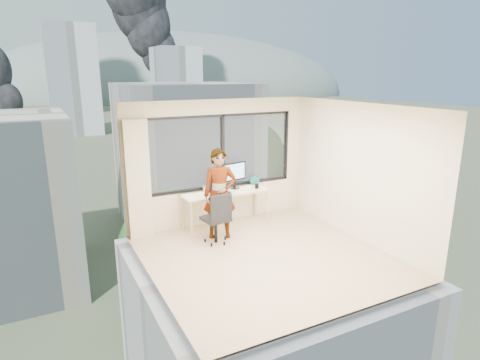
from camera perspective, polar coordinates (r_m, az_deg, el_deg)
floor at (r=7.22m, az=3.69°, el=-10.70°), size 4.00×4.00×0.01m
ceiling at (r=6.53m, az=4.07°, el=10.34°), size 4.00×4.00×0.01m
wall_front at (r=5.23m, az=15.23°, el=-5.95°), size 4.00×0.01×2.60m
wall_left at (r=6.02m, az=-12.73°, el=-3.04°), size 0.01×4.00×2.60m
wall_right at (r=7.94m, az=16.35°, el=1.09°), size 0.01×4.00×2.60m
window_wall at (r=8.46m, az=-2.79°, el=4.05°), size 3.30×0.16×1.55m
curtain at (r=7.88m, az=-14.19°, el=-0.00°), size 0.45×0.14×2.30m
desk at (r=8.43m, az=-2.05°, el=-4.06°), size 1.80×0.60×0.75m
chair at (r=7.58m, az=-3.47°, el=-5.25°), size 0.57×0.57×1.01m
person at (r=7.73m, az=-2.87°, el=-1.98°), size 0.74×0.61×1.75m
monitor at (r=8.48m, az=-0.80°, el=0.68°), size 0.57×0.22×0.56m
game_console at (r=8.43m, az=-4.21°, el=-1.15°), size 0.35×0.30×0.08m
laptop at (r=8.20m, az=-2.91°, el=-0.98°), size 0.39×0.41×0.25m
cellphone at (r=8.20m, az=-2.05°, el=-1.83°), size 0.13×0.09×0.01m
pen_cup at (r=8.53m, az=2.39°, el=-0.82°), size 0.11×0.11×0.11m
handbag at (r=8.82m, az=2.08°, el=-0.02°), size 0.27×0.18×0.19m
exterior_ground at (r=126.78m, az=-25.47°, el=5.72°), size 400.00×400.00×0.04m
near_bldg_b at (r=47.09m, az=-7.56°, el=3.63°), size 14.00×13.00×16.00m
near_bldg_c at (r=48.86m, az=17.13°, el=-0.12°), size 12.00×10.00×10.00m
far_tower_b at (r=126.10m, az=-22.54°, el=12.86°), size 13.00×13.00×30.00m
far_tower_c at (r=153.45m, az=-8.98°, el=13.21°), size 15.00×15.00×26.00m
hill_b at (r=342.01m, az=-9.70°, el=11.84°), size 300.00×220.00×96.00m
tree_b at (r=27.73m, az=-8.90°, el=-12.34°), size 7.60×7.60×9.00m
tree_c at (r=53.54m, az=1.93°, el=1.83°), size 8.40×8.40×10.00m
smoke_plume_b at (r=186.55m, az=-9.35°, el=22.09°), size 30.00×18.00×70.00m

